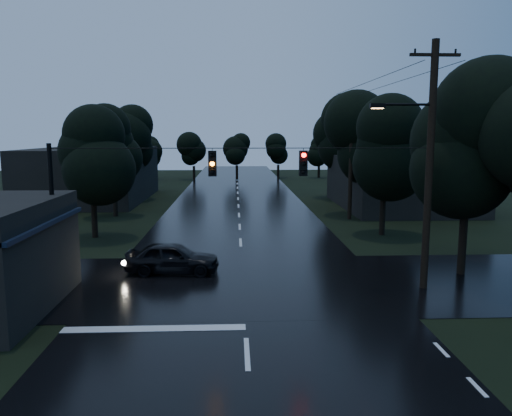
{
  "coord_description": "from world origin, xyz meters",
  "views": [
    {
      "loc": [
        -0.33,
        -8.72,
        6.36
      ],
      "look_at": [
        0.66,
        14.23,
        2.93
      ],
      "focal_mm": 35.0,
      "sensor_mm": 36.0,
      "label": 1
    }
  ],
  "objects": [
    {
      "name": "building_far_right",
      "position": [
        14.0,
        34.0,
        2.2
      ],
      "size": [
        10.0,
        14.0,
        4.4
      ],
      "primitive_type": "cube",
      "color": "black",
      "rests_on": "ground"
    },
    {
      "name": "tree_left_a",
      "position": [
        -9.0,
        22.0,
        5.24
      ],
      "size": [
        3.92,
        3.92,
        8.26
      ],
      "color": "black",
      "rests_on": "ground"
    },
    {
      "name": "car",
      "position": [
        -3.2,
        13.7,
        0.72
      ],
      "size": [
        4.33,
        1.95,
        1.44
      ],
      "primitive_type": "imported",
      "rotation": [
        0.0,
        0.0,
        1.51
      ],
      "color": "black",
      "rests_on": "ground"
    },
    {
      "name": "anchor_pole_left",
      "position": [
        -7.5,
        11.0,
        3.0
      ],
      "size": [
        0.18,
        0.18,
        6.0
      ],
      "primitive_type": "cylinder",
      "color": "black",
      "rests_on": "ground"
    },
    {
      "name": "utility_pole_main",
      "position": [
        7.41,
        11.0,
        5.26
      ],
      "size": [
        3.5,
        0.3,
        10.0
      ],
      "color": "black",
      "rests_on": "ground"
    },
    {
      "name": "main_road",
      "position": [
        0.0,
        30.0,
        0.0
      ],
      "size": [
        12.0,
        120.0,
        0.02
      ],
      "primitive_type": "cube",
      "color": "black",
      "rests_on": "ground"
    },
    {
      "name": "tree_corner_near",
      "position": [
        10.0,
        13.0,
        5.99
      ],
      "size": [
        4.48,
        4.48,
        9.44
      ],
      "color": "black",
      "rests_on": "ground"
    },
    {
      "name": "utility_pole_far",
      "position": [
        8.3,
        28.0,
        3.88
      ],
      "size": [
        2.0,
        0.3,
        7.5
      ],
      "color": "black",
      "rests_on": "ground"
    },
    {
      "name": "cross_street",
      "position": [
        0.0,
        12.0,
        0.0
      ],
      "size": [
        60.0,
        9.0,
        0.02
      ],
      "primitive_type": "cube",
      "color": "black",
      "rests_on": "ground"
    },
    {
      "name": "tree_right_a",
      "position": [
        9.0,
        22.0,
        5.62
      ],
      "size": [
        4.2,
        4.2,
        8.85
      ],
      "color": "black",
      "rests_on": "ground"
    },
    {
      "name": "tree_left_c",
      "position": [
        -10.2,
        40.0,
        5.99
      ],
      "size": [
        4.48,
        4.48,
        9.44
      ],
      "color": "black",
      "rests_on": "ground"
    },
    {
      "name": "tree_right_c",
      "position": [
        10.2,
        40.0,
        6.37
      ],
      "size": [
        4.76,
        4.76,
        10.03
      ],
      "color": "black",
      "rests_on": "ground"
    },
    {
      "name": "building_far_left",
      "position": [
        -14.0,
        40.0,
        2.5
      ],
      "size": [
        10.0,
        16.0,
        5.0
      ],
      "primitive_type": "cube",
      "color": "black",
      "rests_on": "ground"
    },
    {
      "name": "span_signals",
      "position": [
        0.56,
        10.99,
        5.24
      ],
      "size": [
        15.0,
        0.37,
        1.12
      ],
      "color": "black",
      "rests_on": "ground"
    },
    {
      "name": "tree_right_b",
      "position": [
        9.6,
        30.0,
        5.99
      ],
      "size": [
        4.48,
        4.48,
        9.44
      ],
      "color": "black",
      "rests_on": "ground"
    },
    {
      "name": "tree_left_b",
      "position": [
        -9.6,
        30.0,
        5.62
      ],
      "size": [
        4.2,
        4.2,
        8.85
      ],
      "color": "black",
      "rests_on": "ground"
    }
  ]
}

